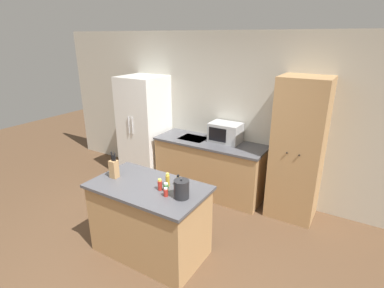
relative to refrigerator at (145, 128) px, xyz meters
The scene contains 15 objects.
ground_plane 2.65m from the refrigerator, 51.84° to the right, with size 14.00×14.00×0.00m, color brown.
wall_back 1.62m from the refrigerator, 13.77° to the left, with size 7.20×0.06×2.60m.
refrigerator is the anchor object (origin of this frame).
back_counter 1.42m from the refrigerator, ahead, with size 1.83×0.66×0.91m.
pantry_cabinet 2.69m from the refrigerator, ahead, with size 0.66×0.57×2.03m.
kitchen_island 2.25m from the refrigerator, 49.41° to the right, with size 1.36×0.79×0.91m.
microwave 1.56m from the refrigerator, ahead, with size 0.49×0.35×0.31m.
knife_block 1.96m from the refrigerator, 60.91° to the right, with size 0.09×0.08×0.32m.
spice_bottle_tall_dark 2.29m from the refrigerator, 40.82° to the right, with size 0.04×0.04×0.14m.
spice_bottle_short_red 2.25m from the refrigerator, 43.70° to the right, with size 0.05×0.05×0.16m.
spice_bottle_amber_oil 2.32m from the refrigerator, 46.16° to the right, with size 0.05×0.05×0.13m.
spice_bottle_green_herb 2.36m from the refrigerator, 44.65° to the right, with size 0.06×0.06×0.09m.
spice_bottle_pale_salt 2.48m from the refrigerator, 45.14° to the right, with size 0.05×0.05×0.10m.
kettle 2.55m from the refrigerator, 41.60° to the right, with size 0.16×0.16×0.23m.
fire_extinguisher 0.92m from the refrigerator, behind, with size 0.14×0.14×0.44m.
Camera 1 is at (1.90, -2.06, 2.52)m, focal length 28.00 mm.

